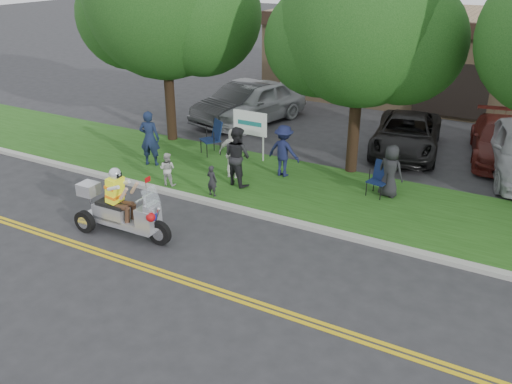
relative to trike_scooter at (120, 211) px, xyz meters
The scene contains 23 objects.
ground 3.29m from the trike_scooter, ahead, with size 120.00×120.00×0.00m, color #28282B.
centerline_near 3.43m from the trike_scooter, 18.74° to the right, with size 60.00×0.10×0.01m, color gold.
centerline_far 3.38m from the trike_scooter, 16.13° to the right, with size 60.00×0.10×0.01m, color gold.
curb 4.12m from the trike_scooter, 38.60° to the left, with size 60.00×0.25×0.12m, color #A8A89E.
grass_verge 5.71m from the trike_scooter, 55.81° to the left, with size 60.00×4.00×0.10m, color #1E4813.
commercial_building 19.24m from the trike_scooter, 74.30° to the left, with size 18.00×8.20×4.00m.
tree_left 8.43m from the trike_scooter, 116.45° to the left, with size 6.62×5.40×7.78m.
tree_mid 8.59m from the trike_scooter, 60.91° to the left, with size 5.88×4.80×7.05m.
business_sign 6.14m from the trike_scooter, 87.27° to the left, with size 1.25×0.06×1.75m.
trike_scooter is the anchor object (origin of this frame).
lawn_chair_a 6.01m from the trike_scooter, 100.06° to the left, with size 0.87×0.88×1.18m.
lawn_chair_b 7.33m from the trike_scooter, 46.48° to the left, with size 0.63×0.65×1.00m.
spectator_adult_left 4.62m from the trike_scooter, 119.73° to the left, with size 0.67×0.44×1.82m, color #16213D.
spectator_adult_mid 4.12m from the trike_scooter, 75.01° to the left, with size 0.88×0.68×1.81m, color black.
spectator_adult_right 4.44m from the trike_scooter, 81.59° to the left, with size 0.91×0.38×1.56m, color white.
spectator_chair_a 5.63m from the trike_scooter, 69.60° to the left, with size 1.06×0.61×1.64m, color #171C40.
spectator_chair_b 7.54m from the trike_scooter, 45.19° to the left, with size 0.75×0.49×1.54m, color black.
child_left 3.02m from the trike_scooter, 73.77° to the left, with size 0.34×0.22×0.92m, color black.
child_right 2.99m from the trike_scooter, 104.53° to the left, with size 0.50×0.39×1.02m, color beige.
parked_car_far_left 10.35m from the trike_scooter, 100.07° to the left, with size 2.01×5.00×1.70m, color #9FA3A6.
parked_car_left 10.38m from the trike_scooter, 102.86° to the left, with size 1.68×4.81×1.58m, color #2E2E30.
parked_car_mid 10.64m from the trike_scooter, 63.83° to the left, with size 2.20×4.77×1.33m, color black.
parked_car_right 12.97m from the trike_scooter, 53.63° to the left, with size 1.86×4.58×1.33m, color #4A1611.
Camera 1 is at (5.70, -8.51, 6.63)m, focal length 38.00 mm.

